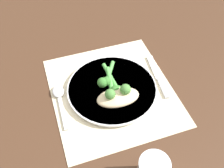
# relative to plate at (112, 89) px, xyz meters

# --- Properties ---
(ground_plane) EXTENTS (3.00, 3.00, 0.00)m
(ground_plane) POSITION_rel_plate_xyz_m (0.00, 0.00, -0.01)
(ground_plane) COLOR #422819
(placemat) EXTENTS (0.39, 0.35, 0.00)m
(placemat) POSITION_rel_plate_xyz_m (0.00, 0.00, -0.01)
(placemat) COLOR beige
(placemat) RESTS_ON ground_plane
(plate) EXTENTS (0.27, 0.27, 0.01)m
(plate) POSITION_rel_plate_xyz_m (0.00, 0.00, 0.00)
(plate) COLOR white
(plate) RESTS_ON placemat
(chicken_fillet) EXTENTS (0.07, 0.13, 0.03)m
(chicken_fillet) POSITION_rel_plate_xyz_m (0.05, 0.00, 0.02)
(chicken_fillet) COLOR beige
(chicken_fillet) RESTS_ON plate
(pesto_dollop_primary) EXTENTS (0.03, 0.03, 0.03)m
(pesto_dollop_primary) POSITION_rel_plate_xyz_m (0.05, -0.02, 0.05)
(pesto_dollop_primary) COLOR #477F38
(pesto_dollop_primary) RESTS_ON chicken_fillet
(pesto_dollop_secondary) EXTENTS (0.03, 0.03, 0.03)m
(pesto_dollop_secondary) POSITION_rel_plate_xyz_m (0.05, 0.02, 0.05)
(pesto_dollop_secondary) COLOR #477F38
(pesto_dollop_secondary) RESTS_ON chicken_fillet
(broccoli_stalk_right) EXTENTS (0.14, 0.05, 0.03)m
(broccoli_stalk_right) POSITION_rel_plate_xyz_m (0.03, -0.00, 0.02)
(broccoli_stalk_right) COLOR #51A847
(broccoli_stalk_right) RESTS_ON plate
(broccoli_stalk_rear) EXTENTS (0.14, 0.04, 0.03)m
(broccoli_stalk_rear) POSITION_rel_plate_xyz_m (0.01, 0.01, 0.02)
(broccoli_stalk_rear) COLOR #51A847
(broccoli_stalk_rear) RESTS_ON plate
(broccoli_stalk_left) EXTENTS (0.10, 0.08, 0.03)m
(broccoli_stalk_left) POSITION_rel_plate_xyz_m (-0.02, -0.01, 0.02)
(broccoli_stalk_left) COLOR #51A847
(broccoli_stalk_left) RESTS_ON plate
(knife) EXTENTS (0.18, 0.04, 0.01)m
(knife) POSITION_rel_plate_xyz_m (-0.01, 0.15, -0.01)
(knife) COLOR silver
(knife) RESTS_ON placemat
(spoon) EXTENTS (0.16, 0.04, 0.01)m
(spoon) POSITION_rel_plate_xyz_m (-0.03, -0.16, -0.00)
(spoon) COLOR silver
(spoon) RESTS_ON placemat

